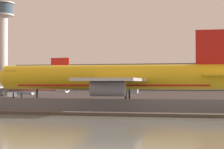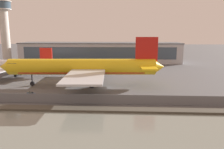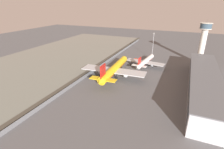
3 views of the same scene
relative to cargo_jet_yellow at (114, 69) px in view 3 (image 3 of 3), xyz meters
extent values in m
plane|color=#565659|center=(6.91, -2.45, -6.15)|extent=(500.00, 500.00, 0.00)
cube|color=gray|center=(6.91, -73.45, -6.15)|extent=(320.00, 98.00, 0.01)
cube|color=#474238|center=(6.91, -22.95, -5.90)|extent=(320.00, 3.00, 0.50)
cube|color=slate|center=(6.91, -18.45, -4.93)|extent=(280.00, 0.08, 2.45)
cylinder|color=slate|center=(-91.09, -18.45, -4.93)|extent=(0.10, 0.10, 2.45)
cylinder|color=slate|center=(6.91, -18.45, -4.93)|extent=(0.10, 0.10, 2.45)
cylinder|color=yellow|center=(-0.76, -0.04, 0.22)|extent=(47.91, 7.69, 5.21)
cone|color=yellow|center=(-26.01, -1.36, 0.22)|extent=(3.64, 5.12, 4.95)
cone|color=yellow|center=(24.49, 1.28, 0.22)|extent=(3.62, 4.86, 4.69)
cube|color=#232D3D|center=(-22.68, -1.19, 0.88)|extent=(3.09, 4.57, 1.56)
cube|color=red|center=(-0.76, -0.04, -1.21)|extent=(40.71, 6.28, 0.94)
cube|color=#B7BABF|center=(2.22, -11.35, -0.43)|extent=(11.68, 23.42, 0.52)
cube|color=#B7BABF|center=(1.02, 11.52, -0.43)|extent=(11.68, 23.42, 0.52)
cylinder|color=#B7BABF|center=(0.69, -9.59, -2.12)|extent=(6.82, 3.21, 2.86)
cylinder|color=#B7BABF|center=(-0.31, 9.61, -2.12)|extent=(6.82, 3.21, 2.86)
cube|color=red|center=(20.20, 1.06, 5.43)|extent=(7.18, 1.00, 8.85)
cube|color=yellow|center=(20.42, -3.14, 0.61)|extent=(5.20, 8.63, 0.42)
cube|color=yellow|center=(19.98, 5.25, 0.61)|extent=(5.20, 8.63, 0.42)
cylinder|color=black|center=(-17.44, -0.91, -3.90)|extent=(0.36, 0.36, 3.05)
cylinder|color=black|center=(-17.44, -0.91, -5.42)|extent=(1.49, 0.65, 1.46)
cylinder|color=black|center=(2.71, -2.60, -3.90)|extent=(0.42, 0.42, 3.05)
cylinder|color=black|center=(2.71, -2.60, -5.42)|extent=(1.74, 1.26, 1.68)
cylinder|color=black|center=(2.43, 2.86, -3.90)|extent=(0.42, 0.42, 3.05)
cylinder|color=black|center=(2.43, 2.86, -5.42)|extent=(1.74, 1.26, 1.68)
cylinder|color=white|center=(-32.16, 15.40, -1.57)|extent=(33.67, 7.46, 3.74)
cone|color=white|center=(-49.80, 17.39, -1.57)|extent=(2.81, 3.80, 3.55)
cone|color=white|center=(-14.51, 13.42, -1.57)|extent=(2.79, 3.62, 3.36)
cube|color=#232D3D|center=(-47.45, 17.12, -1.11)|extent=(2.40, 3.39, 1.12)
cube|color=red|center=(-32.16, 15.40, -2.60)|extent=(28.60, 6.15, 0.67)
cube|color=#B7BABF|center=(-31.39, 7.23, -2.04)|extent=(9.11, 16.78, 0.37)
cube|color=#B7BABF|center=(-29.60, 23.20, -2.04)|extent=(9.11, 16.78, 0.37)
cylinder|color=#B7BABF|center=(-32.25, 8.62, -3.26)|extent=(4.89, 2.57, 2.06)
cylinder|color=#B7BABF|center=(-30.74, 22.03, -3.26)|extent=(4.89, 2.57, 2.06)
cube|color=red|center=(-17.52, 13.76, 2.16)|extent=(5.04, 1.01, 6.36)
cube|color=white|center=(-17.85, 10.83, -1.29)|extent=(3.98, 6.23, 0.30)
cube|color=white|center=(-17.20, 16.68, -1.29)|extent=(3.98, 6.23, 0.30)
cylinder|color=black|center=(-43.79, 16.71, -4.54)|extent=(0.26, 0.26, 2.19)
cylinder|color=black|center=(-43.79, 16.71, -5.63)|extent=(1.09, 0.53, 1.05)
cylinder|color=black|center=(-30.05, 13.19, -4.54)|extent=(0.30, 0.30, 2.19)
cylinder|color=black|center=(-30.05, 13.19, -5.63)|extent=(1.29, 0.97, 1.20)
cylinder|color=black|center=(-29.61, 17.09, -4.54)|extent=(0.30, 0.30, 2.19)
cylinder|color=black|center=(-29.61, 17.09, -5.63)|extent=(1.29, 0.97, 1.20)
cube|color=#19519E|center=(-12.24, -15.45, -5.41)|extent=(2.41, 3.51, 1.11)
cube|color=#283847|center=(-12.13, -15.07, -4.60)|extent=(1.54, 1.43, 0.50)
cylinder|color=black|center=(-12.62, -14.31, -5.80)|extent=(0.40, 0.73, 0.70)
cylinder|color=black|center=(-11.32, -14.68, -5.80)|extent=(0.40, 0.73, 0.70)
cylinder|color=black|center=(-13.17, -16.22, -5.80)|extent=(0.40, 0.73, 0.70)
cylinder|color=black|center=(-11.86, -16.59, -5.80)|extent=(0.40, 0.73, 0.70)
cube|color=red|center=(-41.83, 4.66, -4.89)|extent=(3.89, 5.61, 2.07)
cube|color=#283847|center=(-42.51, 2.97, -4.50)|extent=(2.28, 1.81, 0.83)
cube|color=orange|center=(-41.83, 4.66, -3.75)|extent=(1.16, 0.86, 0.16)
cylinder|color=black|center=(-41.57, 2.82, -5.73)|extent=(0.52, 0.86, 0.84)
cylinder|color=black|center=(-43.29, 3.51, -5.73)|extent=(0.52, 0.86, 0.84)
cylinder|color=black|center=(-40.36, 5.81, -5.73)|extent=(0.52, 0.86, 0.84)
cylinder|color=black|center=(-42.09, 6.50, -5.73)|extent=(0.52, 0.86, 0.84)
cylinder|color=beige|center=(-56.89, 57.20, 8.91)|extent=(4.93, 4.93, 30.13)
cylinder|color=beige|center=(-56.89, 57.20, 24.23)|extent=(9.38, 9.38, 0.50)
cylinder|color=#384C5B|center=(-56.89, 57.20, 26.45)|extent=(8.91, 8.91, 3.95)
cylinder|color=beige|center=(-56.89, 57.20, 28.63)|extent=(9.84, 9.84, 0.40)
cylinder|color=#333338|center=(-56.89, 57.20, 30.03)|extent=(0.12, 0.12, 2.40)
cube|color=#B2B2B7|center=(-0.72, 58.06, -0.65)|extent=(92.16, 16.04, 11.00)
cube|color=#3D4C5B|center=(-0.72, 49.96, -0.10)|extent=(84.79, 0.16, 6.60)
cube|color=#5B5E63|center=(-0.72, 58.06, 5.10)|extent=(92.76, 16.64, 0.50)
cylinder|color=#A8A8AD|center=(-53.75, 16.41, 6.31)|extent=(0.36, 0.36, 24.93)
cube|color=#A8A8AD|center=(-53.75, 16.41, 18.53)|extent=(3.20, 0.24, 0.24)
cube|color=silver|center=(-54.95, 16.41, 18.23)|extent=(0.60, 0.40, 0.44)
cube|color=silver|center=(-52.55, 16.41, 18.23)|extent=(0.60, 0.40, 0.44)
camera|label=1|loc=(20.77, -89.87, -1.09)|focal=70.00mm
camera|label=2|loc=(12.59, -70.04, 11.49)|focal=35.00mm
camera|label=3|loc=(107.84, 44.90, 44.34)|focal=28.00mm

